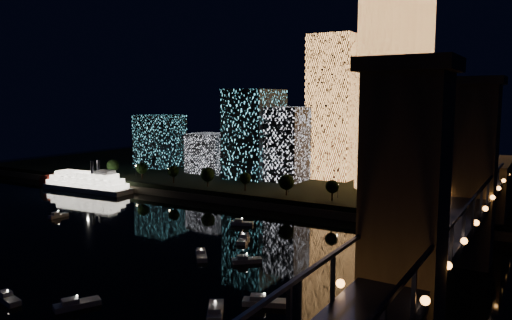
# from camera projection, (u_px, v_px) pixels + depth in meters

# --- Properties ---
(ground) EXTENTS (520.00, 520.00, 0.00)m
(ground) POSITION_uv_depth(u_px,v_px,m) (159.00, 277.00, 124.95)
(ground) COLOR black
(ground) RESTS_ON ground
(far_bank) EXTENTS (420.00, 160.00, 5.00)m
(far_bank) POSITION_uv_depth(u_px,v_px,m) (367.00, 179.00, 260.78)
(far_bank) COLOR black
(far_bank) RESTS_ON ground
(seawall) EXTENTS (420.00, 6.00, 3.00)m
(seawall) POSITION_uv_depth(u_px,v_px,m) (302.00, 209.00, 194.53)
(seawall) COLOR #6B5E4C
(seawall) RESTS_ON ground
(tower_cylindrical) EXTENTS (34.00, 34.00, 89.80)m
(tower_cylindrical) POSITION_uv_depth(u_px,v_px,m) (394.00, 86.00, 215.98)
(tower_cylindrical) COLOR #EA954B
(tower_cylindrical) RESTS_ON far_bank
(tower_rectangular) EXTENTS (22.07, 22.07, 70.22)m
(tower_rectangular) POSITION_uv_depth(u_px,v_px,m) (334.00, 107.00, 246.57)
(tower_rectangular) COLOR #EA954B
(tower_rectangular) RESTS_ON far_bank
(midrise_blocks) EXTENTS (106.26, 31.79, 44.03)m
(midrise_blocks) POSITION_uv_depth(u_px,v_px,m) (236.00, 140.00, 258.64)
(midrise_blocks) COLOR silver
(midrise_blocks) RESTS_ON far_bank
(truss_bridge) EXTENTS (13.00, 266.00, 50.00)m
(truss_bridge) POSITION_uv_depth(u_px,v_px,m) (435.00, 250.00, 92.91)
(truss_bridge) COLOR #18224F
(truss_bridge) RESTS_ON ground
(riverboat) EXTENTS (52.65, 14.03, 15.69)m
(riverboat) POSITION_uv_depth(u_px,v_px,m) (83.00, 182.00, 242.05)
(riverboat) COLOR silver
(riverboat) RESTS_ON ground
(motorboats) EXTENTS (129.89, 87.80, 2.78)m
(motorboats) POSITION_uv_depth(u_px,v_px,m) (183.00, 265.00, 130.99)
(motorboats) COLOR silver
(motorboats) RESTS_ON ground
(esplanade_trees) EXTENTS (165.84, 6.43, 8.72)m
(esplanade_trees) POSITION_uv_depth(u_px,v_px,m) (236.00, 177.00, 216.41)
(esplanade_trees) COLOR black
(esplanade_trees) RESTS_ON far_bank
(street_lamps) EXTENTS (132.70, 0.70, 5.65)m
(street_lamps) POSITION_uv_depth(u_px,v_px,m) (245.00, 179.00, 221.20)
(street_lamps) COLOR black
(street_lamps) RESTS_ON far_bank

